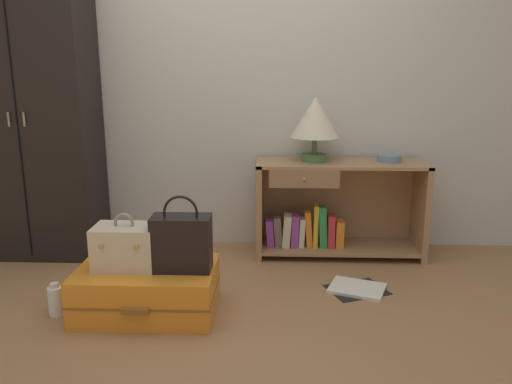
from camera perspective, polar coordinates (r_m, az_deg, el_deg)
The scene contains 11 objects.
ground_plane at distance 2.61m, azimuth -4.88°, elevation -16.19°, with size 9.00×9.00×0.00m, color #9E7047.
back_wall at distance 3.75m, azimuth -2.43°, elevation 13.79°, with size 6.40×0.10×2.60m, color beige.
wardrobe at distance 3.83m, azimuth -23.42°, elevation 7.75°, with size 0.81×0.47×1.94m.
bookshelf at distance 3.64m, azimuth 8.44°, elevation -1.88°, with size 1.15×0.39×0.66m.
table_lamp at distance 3.52m, azimuth 6.57°, elevation 8.05°, with size 0.33×0.33×0.44m.
bowl at distance 3.63m, azimuth 14.54°, elevation 3.66°, with size 0.17×0.17×0.05m, color slate.
suitcase_large at distance 2.88m, azimuth -11.94°, elevation -10.57°, with size 0.74×0.50×0.26m.
train_case at distance 2.82m, azimuth -14.26°, elevation -5.87°, with size 0.32×0.23×0.30m.
handbag at distance 2.72m, azimuth -8.24°, elevation -5.52°, with size 0.31×0.16×0.40m.
bottle at distance 3.01m, azimuth -21.29°, elevation -11.11°, with size 0.08×0.08×0.18m.
open_book_on_floor at distance 3.18m, azimuth 11.11°, elevation -10.45°, with size 0.40×0.36×0.02m.
Camera 1 is at (0.30, -2.24, 1.31)m, focal length 36.13 mm.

